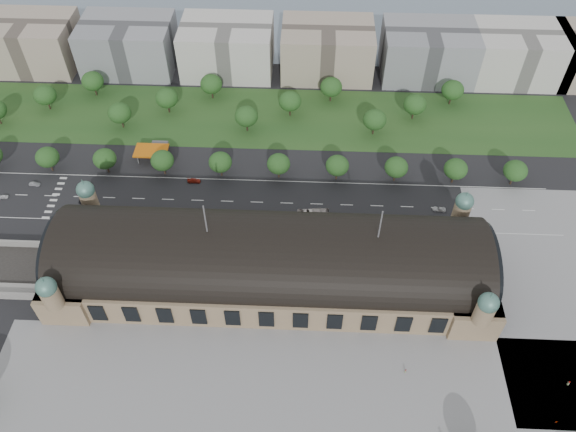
{
  "coord_description": "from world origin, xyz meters",
  "views": [
    {
      "loc": [
        11.09,
        -116.96,
        162.62
      ],
      "look_at": [
        5.33,
        18.31,
        14.0
      ],
      "focal_mm": 35.0,
      "sensor_mm": 36.0,
      "label": 1
    }
  ],
  "objects_px": {
    "pedestrian_5": "(569,383)",
    "parked_car_4": "(209,227)",
    "bus_east": "(367,223)",
    "parked_car_0": "(86,228)",
    "traffic_car_1": "(34,184)",
    "parked_car_6": "(184,223)",
    "bus_mid": "(313,214)",
    "pedestrian_0": "(405,371)",
    "bus_west": "(295,221)",
    "traffic_car_2": "(86,201)",
    "traffic_car_6": "(439,209)",
    "pedestrian_3": "(556,422)",
    "parked_car_3": "(141,230)",
    "parked_car_2": "(104,221)",
    "parked_car_1": "(135,223)",
    "traffic_car_0": "(3,197)",
    "parked_car_5": "(199,231)",
    "petrol_station": "(156,149)",
    "traffic_car_3": "(194,181)"
  },
  "relations": [
    {
      "from": "parked_car_0",
      "to": "parked_car_1",
      "type": "bearing_deg",
      "value": 69.7
    },
    {
      "from": "traffic_car_1",
      "to": "bus_east",
      "type": "distance_m",
      "value": 136.88
    },
    {
      "from": "traffic_car_2",
      "to": "bus_east",
      "type": "xyz_separation_m",
      "value": [
        112.06,
        -8.24,
        1.03
      ]
    },
    {
      "from": "parked_car_0",
      "to": "bus_east",
      "type": "height_order",
      "value": "bus_east"
    },
    {
      "from": "traffic_car_0",
      "to": "bus_east",
      "type": "xyz_separation_m",
      "value": [
        145.98,
        -9.1,
        1.15
      ]
    },
    {
      "from": "parked_car_2",
      "to": "parked_car_4",
      "type": "xyz_separation_m",
      "value": [
        41.34,
        -1.65,
        0.05
      ]
    },
    {
      "from": "bus_east",
      "to": "pedestrian_0",
      "type": "height_order",
      "value": "bus_east"
    },
    {
      "from": "traffic_car_1",
      "to": "parked_car_2",
      "type": "xyz_separation_m",
      "value": [
        33.93,
        -18.74,
        -0.03
      ]
    },
    {
      "from": "traffic_car_2",
      "to": "pedestrian_5",
      "type": "distance_m",
      "value": 184.61
    },
    {
      "from": "traffic_car_0",
      "to": "pedestrian_0",
      "type": "height_order",
      "value": "pedestrian_0"
    },
    {
      "from": "parked_car_6",
      "to": "parked_car_4",
      "type": "bearing_deg",
      "value": 40.8
    },
    {
      "from": "parked_car_2",
      "to": "bus_east",
      "type": "xyz_separation_m",
      "value": [
        101.92,
        2.0,
        1.13
      ]
    },
    {
      "from": "traffic_car_3",
      "to": "parked_car_4",
      "type": "bearing_deg",
      "value": -159.63
    },
    {
      "from": "traffic_car_1",
      "to": "parked_car_6",
      "type": "bearing_deg",
      "value": -103.09
    },
    {
      "from": "parked_car_3",
      "to": "parked_car_4",
      "type": "relative_size",
      "value": 0.86
    },
    {
      "from": "parked_car_1",
      "to": "pedestrian_5",
      "type": "bearing_deg",
      "value": 37.41
    },
    {
      "from": "parked_car_0",
      "to": "parked_car_3",
      "type": "height_order",
      "value": "parked_car_0"
    },
    {
      "from": "parked_car_6",
      "to": "bus_east",
      "type": "distance_m",
      "value": 70.7
    },
    {
      "from": "traffic_car_0",
      "to": "parked_car_0",
      "type": "height_order",
      "value": "parked_car_0"
    },
    {
      "from": "pedestrian_5",
      "to": "traffic_car_6",
      "type": "bearing_deg",
      "value": -158.02
    },
    {
      "from": "traffic_car_2",
      "to": "traffic_car_6",
      "type": "relative_size",
      "value": 1.1
    },
    {
      "from": "petrol_station",
      "to": "bus_east",
      "type": "distance_m",
      "value": 97.2
    },
    {
      "from": "parked_car_2",
      "to": "parked_car_4",
      "type": "bearing_deg",
      "value": 56.74
    },
    {
      "from": "parked_car_5",
      "to": "petrol_station",
      "type": "bearing_deg",
      "value": -171.94
    },
    {
      "from": "bus_mid",
      "to": "pedestrian_3",
      "type": "distance_m",
      "value": 106.84
    },
    {
      "from": "bus_west",
      "to": "pedestrian_5",
      "type": "xyz_separation_m",
      "value": [
        86.25,
        -62.51,
        -0.73
      ]
    },
    {
      "from": "traffic_car_6",
      "to": "parked_car_2",
      "type": "xyz_separation_m",
      "value": [
        -130.83,
        -11.62,
        -0.03
      ]
    },
    {
      "from": "bus_west",
      "to": "pedestrian_5",
      "type": "relative_size",
      "value": 6.27
    },
    {
      "from": "traffic_car_1",
      "to": "parked_car_1",
      "type": "bearing_deg",
      "value": -110.11
    },
    {
      "from": "parked_car_4",
      "to": "parked_car_6",
      "type": "height_order",
      "value": "parked_car_4"
    },
    {
      "from": "traffic_car_2",
      "to": "traffic_car_6",
      "type": "xyz_separation_m",
      "value": [
        140.97,
        1.38,
        -0.07
      ]
    },
    {
      "from": "pedestrian_5",
      "to": "parked_car_4",
      "type": "bearing_deg",
      "value": -116.61
    },
    {
      "from": "bus_east",
      "to": "pedestrian_5",
      "type": "height_order",
      "value": "bus_east"
    },
    {
      "from": "parked_car_0",
      "to": "bus_east",
      "type": "relative_size",
      "value": 0.38
    },
    {
      "from": "traffic_car_2",
      "to": "traffic_car_6",
      "type": "distance_m",
      "value": 140.98
    },
    {
      "from": "traffic_car_1",
      "to": "parked_car_1",
      "type": "relative_size",
      "value": 0.78
    },
    {
      "from": "parked_car_0",
      "to": "parked_car_1",
      "type": "xyz_separation_m",
      "value": [
        18.25,
        3.06,
        -0.05
      ]
    },
    {
      "from": "bus_mid",
      "to": "pedestrian_0",
      "type": "distance_m",
      "value": 70.99
    },
    {
      "from": "pedestrian_0",
      "to": "pedestrian_5",
      "type": "height_order",
      "value": "pedestrian_5"
    },
    {
      "from": "parked_car_1",
      "to": "bus_west",
      "type": "height_order",
      "value": "bus_west"
    },
    {
      "from": "parked_car_2",
      "to": "pedestrian_3",
      "type": "distance_m",
      "value": 169.65
    },
    {
      "from": "parked_car_6",
      "to": "bus_east",
      "type": "xyz_separation_m",
      "value": [
        70.67,
        2.0,
        1.15
      ]
    },
    {
      "from": "parked_car_0",
      "to": "parked_car_4",
      "type": "xyz_separation_m",
      "value": [
        47.3,
        2.35,
        -0.09
      ]
    },
    {
      "from": "traffic_car_6",
      "to": "bus_east",
      "type": "relative_size",
      "value": 0.39
    },
    {
      "from": "bus_west",
      "to": "pedestrian_0",
      "type": "bearing_deg",
      "value": -147.2
    },
    {
      "from": "traffic_car_3",
      "to": "parked_car_6",
      "type": "xyz_separation_m",
      "value": [
        -0.27,
        -23.53,
        -0.12
      ]
    },
    {
      "from": "traffic_car_6",
      "to": "parked_car_6",
      "type": "height_order",
      "value": "traffic_car_6"
    },
    {
      "from": "bus_mid",
      "to": "bus_east",
      "type": "bearing_deg",
      "value": -106.39
    },
    {
      "from": "traffic_car_0",
      "to": "parked_car_1",
      "type": "distance_m",
      "value": 57.62
    },
    {
      "from": "parked_car_2",
      "to": "traffic_car_1",
      "type": "bearing_deg",
      "value": -149.89
    }
  ]
}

